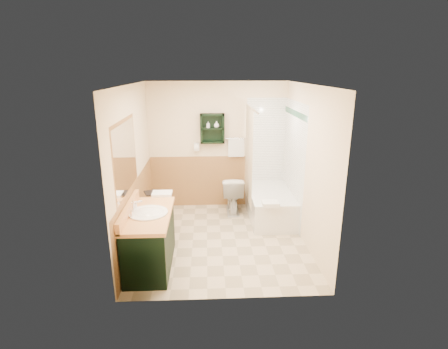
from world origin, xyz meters
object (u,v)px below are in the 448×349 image
at_px(vanity, 150,240).
at_px(vanity_book, 144,187).
at_px(soap_bottle_a, 208,126).
at_px(soap_bottle_b, 217,125).
at_px(toilet, 232,194).
at_px(bathtub, 270,204).
at_px(wall_shelf, 212,128).
at_px(hair_dryer, 197,147).

bearing_deg(vanity, vanity_book, 102.66).
distance_m(soap_bottle_a, soap_bottle_b, 0.15).
bearing_deg(toilet, soap_bottle_a, -31.11).
relative_size(bathtub, soap_bottle_a, 12.77).
bearing_deg(vanity, wall_shelf, 67.11).
bearing_deg(hair_dryer, vanity, -105.51).
relative_size(vanity, toilet, 1.74).
bearing_deg(hair_dryer, soap_bottle_b, -4.53).
bearing_deg(wall_shelf, soap_bottle_a, -176.12).
bearing_deg(hair_dryer, soap_bottle_a, -7.55).
height_order(wall_shelf, vanity_book, wall_shelf).
bearing_deg(vanity, soap_bottle_a, 68.77).
xyz_separation_m(bathtub, soap_bottle_b, (-0.95, 0.55, 1.36)).
xyz_separation_m(toilet, soap_bottle_b, (-0.28, 0.27, 1.27)).
distance_m(hair_dryer, vanity_book, 1.63).
relative_size(vanity, soap_bottle_b, 10.08).
distance_m(wall_shelf, bathtub, 1.74).
height_order(vanity, bathtub, vanity).
height_order(hair_dryer, soap_bottle_b, soap_bottle_b).
bearing_deg(vanity, toilet, 55.78).
height_order(toilet, soap_bottle_a, soap_bottle_a).
xyz_separation_m(vanity, toilet, (1.26, 1.85, -0.04)).
distance_m(vanity, bathtub, 2.48).
bearing_deg(soap_bottle_b, vanity, -114.72).
relative_size(vanity, bathtub, 0.82).
height_order(hair_dryer, toilet, hair_dryer).
xyz_separation_m(vanity_book, soap_bottle_b, (1.14, 1.38, 0.72)).
relative_size(toilet, soap_bottle_b, 5.80).
relative_size(vanity_book, soap_bottle_b, 1.88).
distance_m(vanity_book, soap_bottle_b, 1.93).
relative_size(wall_shelf, toilet, 0.78).
xyz_separation_m(vanity, bathtub, (1.92, 1.57, -0.14)).
height_order(hair_dryer, bathtub, hair_dryer).
xyz_separation_m(vanity_book, soap_bottle_a, (0.99, 1.38, 0.70)).
xyz_separation_m(wall_shelf, soap_bottle_a, (-0.07, -0.01, 0.04)).
height_order(hair_dryer, soap_bottle_a, soap_bottle_a).
distance_m(toilet, soap_bottle_a, 1.35).
bearing_deg(bathtub, wall_shelf, 151.63).
bearing_deg(toilet, vanity_book, 38.49).
height_order(vanity, vanity_book, vanity_book).
distance_m(toilet, soap_bottle_b, 1.33).
xyz_separation_m(wall_shelf, soap_bottle_b, (0.08, -0.01, 0.06)).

